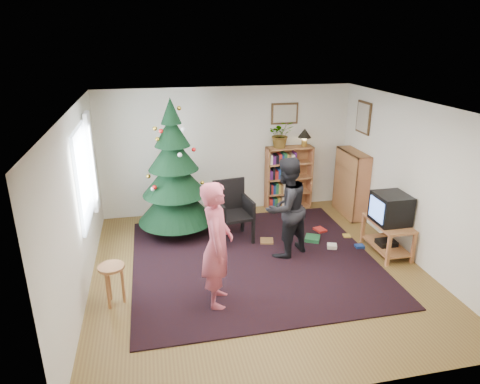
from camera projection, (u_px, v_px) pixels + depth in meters
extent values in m
plane|color=brown|center=(258.00, 269.00, 6.63)|extent=(5.00, 5.00, 0.00)
plane|color=white|center=(261.00, 107.00, 5.76)|extent=(5.00, 5.00, 0.00)
cube|color=silver|center=(228.00, 151.00, 8.49)|extent=(5.00, 0.02, 2.50)
cube|color=silver|center=(328.00, 287.00, 3.90)|extent=(5.00, 0.02, 2.50)
cube|color=silver|center=(78.00, 207.00, 5.70)|extent=(0.02, 5.00, 2.50)
cube|color=silver|center=(414.00, 182.00, 6.69)|extent=(0.02, 5.00, 2.50)
cube|color=black|center=(253.00, 259.00, 6.90)|extent=(3.80, 3.60, 0.02)
cube|color=silver|center=(84.00, 176.00, 6.17)|extent=(0.04, 1.20, 1.40)
cube|color=white|center=(92.00, 162.00, 6.82)|extent=(0.06, 0.35, 1.60)
cube|color=#4C3319|center=(285.00, 114.00, 8.45)|extent=(0.55, 0.03, 0.42)
cube|color=beige|center=(285.00, 114.00, 8.45)|extent=(0.47, 0.01, 0.34)
cube|color=#4C3319|center=(364.00, 118.00, 8.05)|extent=(0.03, 0.50, 0.60)
cube|color=beige|center=(364.00, 118.00, 8.05)|extent=(0.01, 0.42, 0.52)
cylinder|color=#3F2816|center=(177.00, 226.00, 7.80)|extent=(0.13, 0.13, 0.26)
cone|color=black|center=(176.00, 200.00, 7.62)|extent=(1.35, 1.35, 0.76)
cone|color=black|center=(174.00, 176.00, 7.46)|extent=(1.13, 1.13, 0.68)
cone|color=black|center=(173.00, 152.00, 7.32)|extent=(0.87, 0.87, 0.60)
cone|color=black|center=(172.00, 131.00, 7.19)|extent=(0.61, 0.61, 0.52)
cone|color=black|center=(170.00, 111.00, 7.07)|extent=(0.35, 0.35, 0.44)
cube|color=#AA643C|center=(289.00, 178.00, 8.79)|extent=(0.95, 0.30, 1.30)
cube|color=#AA643C|center=(290.00, 148.00, 8.57)|extent=(0.95, 0.30, 0.03)
cube|color=#AA643C|center=(351.00, 183.00, 8.46)|extent=(0.30, 0.95, 1.30)
cube|color=#AA643C|center=(354.00, 152.00, 8.24)|extent=(0.30, 0.95, 0.03)
cube|color=#AA643C|center=(389.00, 223.00, 6.96)|extent=(0.49, 0.89, 0.04)
cube|color=#AA643C|center=(388.00, 251.00, 6.64)|extent=(0.05, 0.05, 0.51)
cube|color=#AA643C|center=(413.00, 248.00, 6.72)|extent=(0.05, 0.05, 0.51)
cube|color=#AA643C|center=(363.00, 229.00, 7.40)|extent=(0.05, 0.05, 0.51)
cube|color=#AA643C|center=(386.00, 227.00, 7.48)|extent=(0.05, 0.05, 0.51)
cube|color=#AA643C|center=(386.00, 246.00, 7.11)|extent=(0.45, 0.85, 0.03)
cube|color=black|center=(386.00, 243.00, 7.09)|extent=(0.30, 0.25, 0.08)
cube|color=black|center=(391.00, 208.00, 6.87)|extent=(0.50, 0.55, 0.48)
cube|color=#5786EE|center=(376.00, 210.00, 6.82)|extent=(0.01, 0.43, 0.35)
cube|color=black|center=(234.00, 216.00, 7.40)|extent=(0.66, 0.66, 0.05)
cube|color=black|center=(231.00, 194.00, 7.54)|extent=(0.58, 0.13, 0.58)
cube|color=black|center=(222.00, 236.00, 7.19)|extent=(0.06, 0.06, 0.47)
cube|color=black|center=(252.00, 233.00, 7.29)|extent=(0.06, 0.06, 0.47)
cube|color=black|center=(217.00, 223.00, 7.67)|extent=(0.06, 0.06, 0.47)
cube|color=black|center=(245.00, 221.00, 7.77)|extent=(0.06, 0.06, 0.47)
cylinder|color=#AA643C|center=(111.00, 267.00, 5.60)|extent=(0.34, 0.34, 0.04)
cylinder|color=#AA643C|center=(123.00, 285.00, 5.72)|extent=(0.04, 0.04, 0.54)
cylinder|color=#AA643C|center=(109.00, 282.00, 5.78)|extent=(0.04, 0.04, 0.54)
cylinder|color=#AA643C|center=(108.00, 291.00, 5.58)|extent=(0.04, 0.04, 0.54)
imported|color=#B84959|center=(217.00, 245.00, 5.52)|extent=(0.53, 0.70, 1.72)
imported|color=black|center=(286.00, 208.00, 6.79)|extent=(1.01, 0.93, 1.66)
imported|color=gray|center=(281.00, 134.00, 8.44)|extent=(0.51, 0.45, 0.54)
cylinder|color=#A57F33|center=(304.00, 143.00, 8.61)|extent=(0.11, 0.11, 0.11)
sphere|color=#FFD88C|center=(304.00, 137.00, 8.57)|extent=(0.11, 0.11, 0.11)
cone|color=black|center=(305.00, 133.00, 8.53)|extent=(0.27, 0.27, 0.18)
cube|color=#A51E19|center=(320.00, 230.00, 7.87)|extent=(0.20, 0.20, 0.08)
cube|color=navy|center=(359.00, 246.00, 7.26)|extent=(0.20, 0.20, 0.08)
cube|color=#1E592D|center=(312.00, 239.00, 7.51)|extent=(0.20, 0.20, 0.08)
cube|color=gold|center=(347.00, 235.00, 7.65)|extent=(0.20, 0.20, 0.08)
cube|color=brown|center=(267.00, 240.00, 7.46)|extent=(0.20, 0.20, 0.08)
cube|color=beige|center=(332.00, 247.00, 7.24)|extent=(0.20, 0.20, 0.08)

